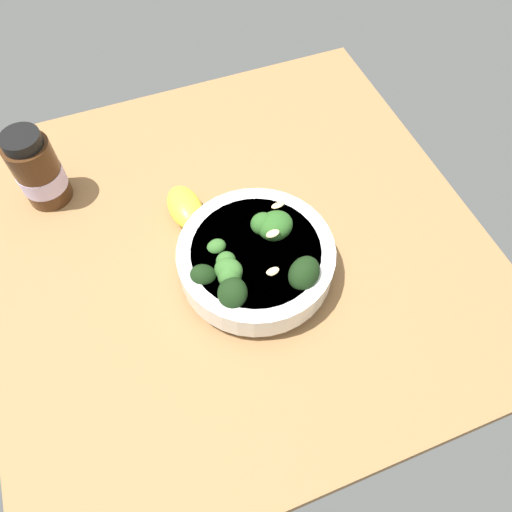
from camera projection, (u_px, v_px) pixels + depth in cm
name	position (u px, v px, depth cm)	size (l,w,h in cm)	color
ground_plane	(236.00, 249.00, 71.63)	(68.92, 68.92, 4.89)	#996D42
bowl_of_broccoli	(256.00, 259.00, 63.52)	(20.52, 20.52, 8.68)	white
lemon_wedge	(185.00, 208.00, 70.34)	(8.24, 4.76, 3.62)	yellow
bottle_tall	(38.00, 171.00, 69.20)	(6.55, 6.55, 12.25)	#472814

